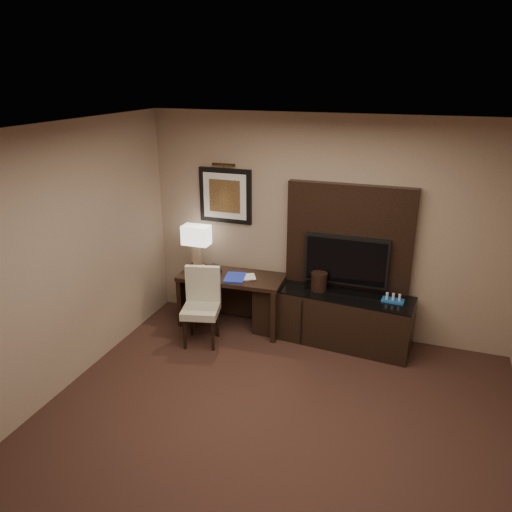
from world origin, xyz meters
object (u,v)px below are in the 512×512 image
at_px(desk, 232,301).
at_px(minibar_tray, 393,298).
at_px(tv, 346,261).
at_px(table_lamp, 197,248).
at_px(credenza, 332,316).
at_px(ice_bucket, 319,281).
at_px(desk_chair, 201,310).
at_px(desk_phone, 212,270).

height_order(desk, minibar_tray, minibar_tray).
bearing_deg(tv, table_lamp, -177.78).
bearing_deg(credenza, ice_bucket, -176.60).
relative_size(desk, tv, 1.32).
bearing_deg(table_lamp, credenza, -2.05).
height_order(tv, desk_chair, tv).
xyz_separation_m(tv, desk_phone, (-1.66, -0.22, -0.26)).
bearing_deg(tv, desk_chair, -155.56).
distance_m(desk_chair, desk_phone, 0.60).
xyz_separation_m(credenza, ice_bucket, (-0.18, 0.00, 0.44)).
xyz_separation_m(credenza, table_lamp, (-1.82, 0.07, 0.65)).
distance_m(desk_phone, minibar_tray, 2.25).
height_order(desk_chair, ice_bucket, desk_chair).
height_order(desk_phone, minibar_tray, desk_phone).
distance_m(desk_phone, ice_bucket, 1.38).
bearing_deg(desk_phone, ice_bucket, 15.44).
distance_m(table_lamp, ice_bucket, 1.66).
xyz_separation_m(desk, table_lamp, (-0.53, 0.12, 0.62)).
xyz_separation_m(desk_chair, desk_phone, (-0.07, 0.50, 0.31)).
bearing_deg(minibar_tray, desk_chair, -165.82).
relative_size(credenza, table_lamp, 3.58).
bearing_deg(desk, desk_phone, -176.82).
height_order(credenza, tv, tv).
relative_size(ice_bucket, minibar_tray, 0.88).
relative_size(credenza, minibar_tray, 7.65).
bearing_deg(desk_phone, desk_chair, -69.65).
bearing_deg(desk_phone, credenza, 14.89).
bearing_deg(desk, table_lamp, 164.99).
xyz_separation_m(table_lamp, desk_phone, (0.27, -0.14, -0.22)).
bearing_deg(ice_bucket, minibar_tray, -2.36).
height_order(desk, ice_bucket, ice_bucket).
bearing_deg(credenza, table_lamp, -177.27).
relative_size(desk_phone, ice_bucket, 0.89).
distance_m(desk, desk_chair, 0.57).
bearing_deg(tv, credenza, -127.80).
height_order(credenza, desk_chair, desk_chair).
bearing_deg(minibar_tray, tv, 163.74).
xyz_separation_m(desk_chair, minibar_tray, (2.18, 0.55, 0.25)).
relative_size(tv, desk_chair, 1.13).
relative_size(tv, ice_bucket, 4.56).
distance_m(credenza, desk_phone, 1.61).
relative_size(table_lamp, ice_bucket, 2.41).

